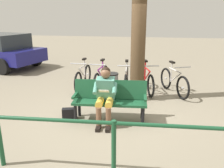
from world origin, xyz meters
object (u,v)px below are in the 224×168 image
object	(u,v)px
bicycle_green	(146,80)
bicycle_silver	(174,82)
bicycle_purple	(126,80)
litter_bin	(111,87)
person_reading	(105,93)
tree_trunk	(138,37)
bicycle_red	(101,79)
bench	(110,97)
handbag	(69,113)
bicycle_orange	(83,77)

from	to	relation	value
bicycle_green	bicycle_silver	bearing A→B (deg)	70.53
bicycle_purple	litter_bin	bearing A→B (deg)	-24.90
person_reading	bicycle_silver	xyz separation A→B (m)	(-1.60, -2.22, -0.31)
tree_trunk	bicycle_green	xyz separation A→B (m)	(-0.23, -0.70, -1.35)
bicycle_green	bicycle_red	size ratio (longest dim) A/B	0.97
tree_trunk	bench	bearing A→B (deg)	70.64
bicycle_silver	bicycle_green	bearing A→B (deg)	-117.36
handbag	bicycle_purple	xyz separation A→B (m)	(-1.04, -2.15, 0.24)
person_reading	bicycle_purple	distance (m)	2.20
bench	bicycle_silver	bearing A→B (deg)	-131.20
bicycle_silver	bicycle_orange	bearing A→B (deg)	-114.28
tree_trunk	bicycle_silver	distance (m)	1.82
bicycle_green	bicycle_orange	xyz separation A→B (m)	(1.96, 0.03, 0.00)
litter_bin	bicycle_silver	size ratio (longest dim) A/B	0.48
litter_bin	bicycle_green	bearing A→B (deg)	-134.63
handbag	bicycle_green	world-z (taller)	bicycle_green
bench	bicycle_purple	bearing A→B (deg)	-98.18
bench	person_reading	bearing A→B (deg)	63.11
bicycle_purple	bicycle_red	distance (m)	0.78
bicycle_green	tree_trunk	bearing A→B (deg)	-34.51
person_reading	bicycle_red	bearing A→B (deg)	-79.71
litter_bin	bicycle_green	xyz separation A→B (m)	(-0.90, -0.91, -0.02)
person_reading	bicycle_green	world-z (taller)	person_reading
tree_trunk	bicycle_purple	distance (m)	1.52
person_reading	litter_bin	bearing A→B (deg)	-89.86
bicycle_red	bicycle_silver	bearing A→B (deg)	93.11
bicycle_green	bicycle_purple	xyz separation A→B (m)	(0.59, 0.10, 0.00)
bicycle_purple	bench	bearing A→B (deg)	-7.96
bicycle_silver	bicycle_green	size ratio (longest dim) A/B	0.96
bench	tree_trunk	world-z (taller)	tree_trunk
tree_trunk	litter_bin	size ratio (longest dim) A/B	4.52
litter_bin	bicycle_red	size ratio (longest dim) A/B	0.45
bicycle_green	bench	bearing A→B (deg)	-35.12
bench	litter_bin	size ratio (longest dim) A/B	2.16
tree_trunk	bicycle_purple	bearing A→B (deg)	-59.36
handbag	bicycle_silver	world-z (taller)	bicycle_silver
litter_bin	bicycle_purple	world-z (taller)	bicycle_purple
person_reading	bicycle_purple	size ratio (longest dim) A/B	0.71
bicycle_silver	bicycle_orange	xyz separation A→B (m)	(2.77, -0.02, 0.00)
bicycle_purple	bicycle_silver	bearing A→B (deg)	87.67
person_reading	litter_bin	size ratio (longest dim) A/B	1.59
bench	bicycle_green	world-z (taller)	bicycle_green
person_reading	bicycle_silver	distance (m)	2.75
bench	bicycle_purple	distance (m)	2.01
bicycle_silver	bicycle_red	size ratio (longest dim) A/B	0.93
bicycle_orange	bench	bearing A→B (deg)	30.88
litter_bin	bicycle_orange	xyz separation A→B (m)	(1.06, -0.88, -0.02)
handbag	tree_trunk	bearing A→B (deg)	-132.14
litter_bin	bicycle_silver	xyz separation A→B (m)	(-1.71, -0.87, -0.02)
bicycle_purple	bicycle_red	bearing A→B (deg)	-95.90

